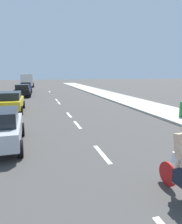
{
  "coord_description": "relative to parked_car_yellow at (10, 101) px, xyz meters",
  "views": [
    {
      "loc": [
        -2.33,
        2.09,
        2.99
      ],
      "look_at": [
        0.31,
        11.62,
        1.1
      ],
      "focal_mm": 32.72,
      "sensor_mm": 36.0,
      "label": 1
    }
  ],
  "objects": [
    {
      "name": "lane_stripe_8",
      "position": [
        4.21,
        13.13,
        -0.84
      ],
      "size": [
        0.16,
        1.8,
        0.01
      ],
      "primitive_type": "cube",
      "color": "white",
      "rests_on": "ground"
    },
    {
      "name": "delivery_truck",
      "position": [
        0.47,
        29.48,
        0.66
      ],
      "size": [
        2.71,
        6.26,
        2.8
      ],
      "rotation": [
        0.0,
        0.0,
        -0.01
      ],
      "color": "maroon",
      "rests_on": "ground"
    },
    {
      "name": "parked_car_yellow",
      "position": [
        0.0,
        0.0,
        0.0
      ],
      "size": [
        2.02,
        4.3,
        1.57
      ],
      "rotation": [
        0.0,
        0.0,
        -0.01
      ],
      "color": "gold",
      "rests_on": "ground"
    },
    {
      "name": "lane_stripe_6",
      "position": [
        4.21,
        6.11,
        -0.84
      ],
      "size": [
        0.16,
        1.8,
        0.01
      ],
      "primitive_type": "cube",
      "color": "white",
      "rests_on": "ground"
    },
    {
      "name": "ground_plane",
      "position": [
        4.21,
        1.06,
        -0.84
      ],
      "size": [
        160.0,
        160.0,
        0.0
      ],
      "primitive_type": "plane",
      "color": "#423F3D"
    },
    {
      "name": "lane_stripe_7",
      "position": [
        4.21,
        13.62,
        -0.84
      ],
      "size": [
        0.16,
        1.8,
        0.01
      ],
      "primitive_type": "cube",
      "color": "white",
      "rests_on": "ground"
    },
    {
      "name": "parked_car_blue",
      "position": [
        0.61,
        17.12,
        -0.01
      ],
      "size": [
        1.84,
        3.87,
        1.57
      ],
      "rotation": [
        0.0,
        0.0,
        0.01
      ],
      "color": "#1E389E",
      "rests_on": "ground"
    },
    {
      "name": "parked_car_black",
      "position": [
        0.42,
        10.77,
        0.0
      ],
      "size": [
        2.06,
        4.37,
        1.57
      ],
      "rotation": [
        0.0,
        0.0,
        -0.02
      ],
      "color": "black",
      "rests_on": "ground"
    },
    {
      "name": "lane_stripe_3",
      "position": [
        4.21,
        -5.43,
        -0.84
      ],
      "size": [
        0.16,
        1.8,
        0.01
      ],
      "primitive_type": "cube",
      "color": "white",
      "rests_on": "ground"
    },
    {
      "name": "lane_stripe_9",
      "position": [
        4.21,
        17.03,
        -0.84
      ],
      "size": [
        0.16,
        1.8,
        0.01
      ],
      "primitive_type": "cube",
      "color": "white",
      "rests_on": "ground"
    },
    {
      "name": "lane_stripe_4",
      "position": [
        4.21,
        -2.45,
        -0.84
      ],
      "size": [
        0.16,
        1.8,
        0.01
      ],
      "primitive_type": "cube",
      "color": "white",
      "rests_on": "ground"
    },
    {
      "name": "lane_stripe_2",
      "position": [
        4.21,
        -10.0,
        -0.84
      ],
      "size": [
        0.16,
        1.8,
        0.01
      ],
      "primitive_type": "cube",
      "color": "white",
      "rests_on": "ground"
    },
    {
      "name": "sidewalk_strip",
      "position": [
        11.6,
        3.06,
        -0.77
      ],
      "size": [
        3.6,
        80.0,
        0.14
      ],
      "primitive_type": "cube",
      "color": "#B2ADA3",
      "rests_on": "ground"
    },
    {
      "name": "lane_stripe_5",
      "position": [
        4.21,
        3.77,
        -0.84
      ],
      "size": [
        0.16,
        1.8,
        0.01
      ],
      "primitive_type": "cube",
      "color": "white",
      "rests_on": "ground"
    }
  ]
}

